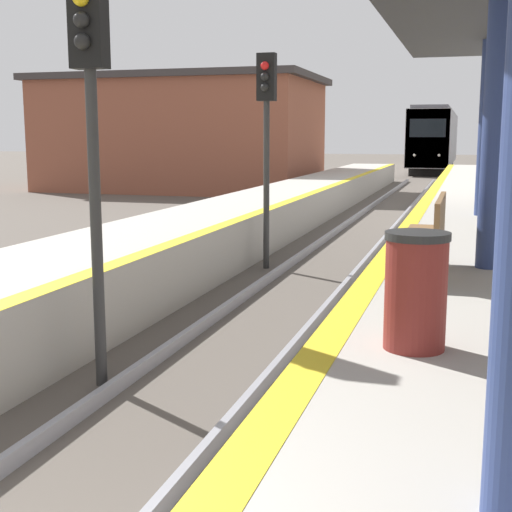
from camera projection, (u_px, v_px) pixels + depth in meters
name	position (u px, v px, depth m)	size (l,w,h in m)	color
train	(435.00, 140.00, 54.56)	(2.76, 21.26, 4.55)	black
signal_near	(91.00, 105.00, 7.14)	(0.36, 0.31, 4.19)	#2D2D2D
signal_mid	(266.00, 119.00, 13.83)	(0.36, 0.31, 4.19)	#2D2D2D
trash_bin	(416.00, 291.00, 5.47)	(0.50, 0.50, 0.92)	maroon
bench	(429.00, 233.00, 8.49)	(0.44, 1.81, 0.92)	brown
station_building	(183.00, 133.00, 34.81)	(13.16, 8.19, 5.43)	brown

